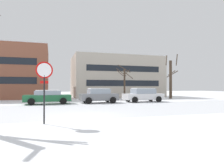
% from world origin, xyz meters
% --- Properties ---
extents(ground_plane, '(120.00, 120.00, 0.00)m').
position_xyz_m(ground_plane, '(0.00, 0.00, 0.00)').
color(ground_plane, white).
extents(road_surface, '(80.00, 9.17, 0.00)m').
position_xyz_m(road_surface, '(0.00, 3.59, 0.00)').
color(road_surface, silver).
rests_on(road_surface, ground).
extents(stop_sign, '(0.75, 0.15, 2.81)m').
position_xyz_m(stop_sign, '(-2.03, -1.65, 1.97)').
color(stop_sign, black).
rests_on(stop_sign, ground).
extents(parked_car_green, '(4.44, 2.14, 1.36)m').
position_xyz_m(parked_car_green, '(-2.06, 9.30, 0.71)').
color(parked_car_green, '#1E6038').
rests_on(parked_car_green, ground).
extents(parked_car_gray, '(3.95, 2.15, 1.53)m').
position_xyz_m(parked_car_gray, '(3.03, 9.19, 0.77)').
color(parked_car_gray, slate).
rests_on(parked_car_gray, ground).
extents(parked_car_white, '(4.50, 2.13, 1.53)m').
position_xyz_m(parked_car_white, '(8.12, 9.16, 0.77)').
color(parked_car_white, white).
rests_on(parked_car_white, ground).
extents(tree_far_left, '(2.14, 1.90, 4.58)m').
position_xyz_m(tree_far_left, '(7.59, 13.70, 2.35)').
color(tree_far_left, '#423326').
rests_on(tree_far_left, ground).
extents(tree_far_mid, '(2.12, 2.42, 6.31)m').
position_xyz_m(tree_far_mid, '(14.65, 13.66, 2.95)').
color(tree_far_mid, '#423326').
rests_on(tree_far_mid, ground).
extents(building_far_left, '(13.31, 8.69, 7.59)m').
position_xyz_m(building_far_left, '(-8.86, 21.10, 3.79)').
color(building_far_left, brown).
rests_on(building_far_left, ground).
extents(building_far_right, '(14.62, 8.53, 6.80)m').
position_xyz_m(building_far_right, '(8.95, 21.50, 3.40)').
color(building_far_right, '#B2A899').
rests_on(building_far_right, ground).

